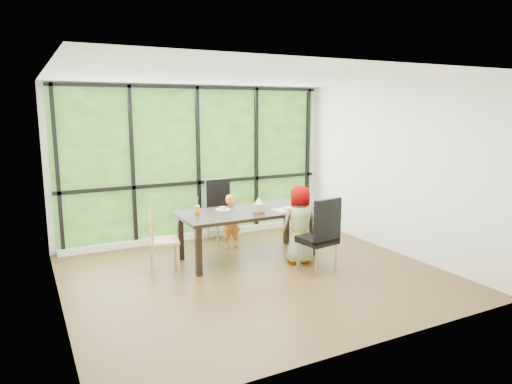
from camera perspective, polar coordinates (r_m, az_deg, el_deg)
ground at (r=6.53m, az=-0.08°, el=-10.24°), size 5.00×5.00×0.00m
back_wall at (r=8.23m, az=-7.30°, el=3.65°), size 5.00×0.00×5.00m
foliage_backdrop at (r=8.21m, az=-7.25°, el=3.64°), size 4.80×0.02×2.65m
window_mullions at (r=8.18m, az=-7.15°, el=3.61°), size 4.80×0.06×2.65m
window_sill at (r=8.39m, az=-6.86°, el=-5.27°), size 4.80×0.12×0.10m
dining_table at (r=7.13m, az=-1.09°, el=-5.28°), size 2.18×1.20×0.75m
chair_window_leather at (r=7.99m, az=-4.17°, el=-2.38°), size 0.48×0.48×1.08m
chair_interior_leather at (r=6.58m, az=7.61°, el=-5.22°), size 0.52×0.52×1.08m
chair_end_beech at (r=6.65m, az=-11.35°, el=-5.97°), size 0.47×0.48×0.90m
child_toddler at (r=7.63m, az=-3.07°, el=-3.67°), size 0.35×0.24×0.90m
child_older at (r=6.91m, az=5.57°, el=-4.01°), size 0.64×0.48×1.18m
placemat at (r=7.13m, az=4.01°, el=-2.19°), size 0.46×0.34×0.01m
plate_far at (r=7.11m, az=-4.12°, el=-2.19°), size 0.23×0.23×0.01m
plate_near at (r=7.09m, az=3.89°, el=-2.21°), size 0.24×0.24×0.01m
orange_cup at (r=6.93m, az=-7.26°, el=-2.15°), size 0.07×0.07×0.11m
green_cup at (r=7.18m, az=6.01°, el=-1.59°), size 0.09×0.09×0.14m
tissue_box at (r=6.98m, az=0.33°, el=-1.96°), size 0.14×0.14×0.12m
crepe_rolls_far at (r=7.10m, az=-4.12°, el=-1.99°), size 0.10×0.12×0.04m
crepe_rolls_near at (r=7.09m, az=3.90°, el=-2.01°), size 0.15×0.12×0.04m
straw_white at (r=6.91m, az=-7.28°, el=-1.38°), size 0.01×0.04×0.20m
straw_pink at (r=7.16m, az=6.02°, el=-0.74°), size 0.01×0.04×0.20m
tissue at (r=6.96m, az=0.33°, el=-1.05°), size 0.12×0.12×0.11m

